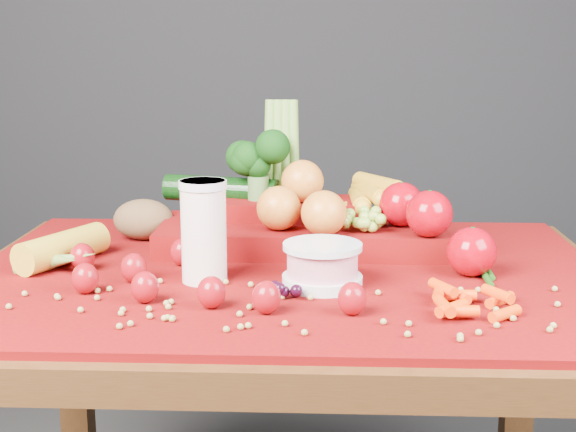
{
  "coord_description": "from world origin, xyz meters",
  "views": [
    {
      "loc": [
        0.06,
        -1.29,
        1.14
      ],
      "look_at": [
        0.0,
        0.02,
        0.85
      ],
      "focal_mm": 50.0,
      "sensor_mm": 36.0,
      "label": 1
    }
  ],
  "objects_px": {
    "table": "(287,330)",
    "produce_mound": "(314,215)",
    "milk_glass": "(204,228)",
    "yogurt_bowl": "(322,263)"
  },
  "relations": [
    {
      "from": "table",
      "to": "yogurt_bowl",
      "type": "height_order",
      "value": "yogurt_bowl"
    },
    {
      "from": "milk_glass",
      "to": "produce_mound",
      "type": "bearing_deg",
      "value": 51.87
    },
    {
      "from": "milk_glass",
      "to": "produce_mound",
      "type": "distance_m",
      "value": 0.28
    },
    {
      "from": "table",
      "to": "produce_mound",
      "type": "height_order",
      "value": "produce_mound"
    },
    {
      "from": "table",
      "to": "yogurt_bowl",
      "type": "relative_size",
      "value": 8.74
    },
    {
      "from": "yogurt_bowl",
      "to": "produce_mound",
      "type": "height_order",
      "value": "produce_mound"
    },
    {
      "from": "table",
      "to": "produce_mound",
      "type": "xyz_separation_m",
      "value": [
        0.04,
        0.15,
        0.17
      ]
    },
    {
      "from": "table",
      "to": "produce_mound",
      "type": "distance_m",
      "value": 0.23
    },
    {
      "from": "milk_glass",
      "to": "table",
      "type": "bearing_deg",
      "value": 27.8
    },
    {
      "from": "milk_glass",
      "to": "yogurt_bowl",
      "type": "bearing_deg",
      "value": -5.73
    }
  ]
}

